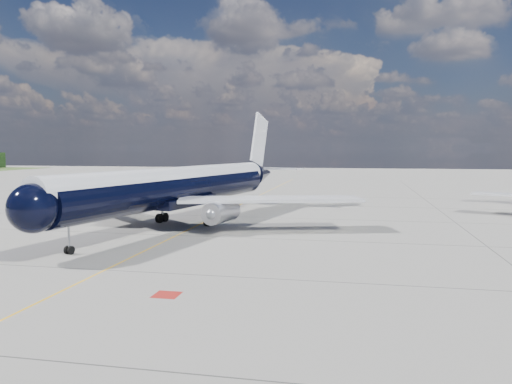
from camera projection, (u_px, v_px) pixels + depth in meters
ground at (226, 211)px, 71.03m from camera, size 320.00×320.00×0.00m
taxiway_centerline at (217, 216)px, 66.15m from camera, size 0.16×160.00×0.01m
red_marking at (167, 295)px, 30.63m from camera, size 1.60×1.60×0.01m
main_airliner at (184, 186)px, 58.80m from camera, size 40.69×50.20×14.63m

